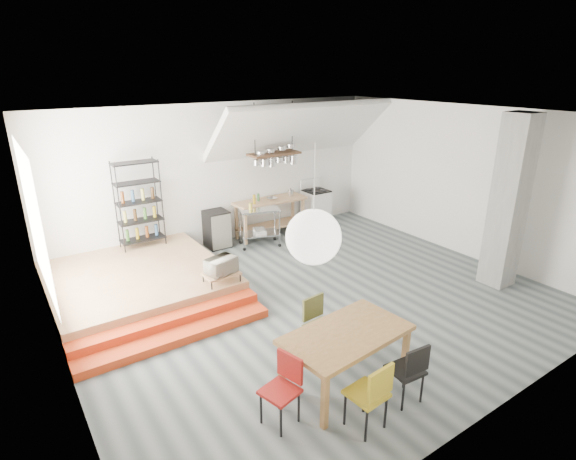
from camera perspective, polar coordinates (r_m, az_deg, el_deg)
floor at (r=8.19m, az=3.05°, el=-8.55°), size 8.00×8.00×0.00m
wall_back at (r=10.46m, az=-8.51°, el=6.98°), size 8.00×0.04×3.20m
wall_left at (r=6.16m, az=-27.92°, el=-4.43°), size 0.04×7.00×3.20m
wall_right at (r=10.41m, az=21.16°, el=5.80°), size 0.04×7.00×3.20m
ceiling at (r=7.24m, az=3.52°, el=14.34°), size 8.00×7.00×0.02m
slope_ceiling at (r=10.69m, az=1.59°, el=12.64°), size 4.40×1.44×1.32m
window_pane at (r=7.52m, az=-29.53°, el=1.05°), size 0.02×2.50×2.20m
platform at (r=8.75m, az=-18.50°, el=-6.19°), size 3.00×3.00×0.40m
step_lower at (r=7.17m, az=-13.79°, el=-13.04°), size 3.00×0.35×0.13m
step_upper at (r=7.42m, az=-14.83°, el=-11.33°), size 3.00×0.35×0.27m
concrete_column at (r=9.07m, az=26.24°, el=3.14°), size 0.50×0.50×3.20m
kitchen_counter at (r=10.93m, az=-2.26°, el=2.45°), size 1.80×0.60×0.91m
stove at (r=11.74m, az=3.54°, el=2.93°), size 0.60×0.60×1.18m
pot_rack at (r=10.43m, az=-1.56°, el=9.27°), size 1.20×0.50×1.43m
wire_shelving at (r=9.57m, az=-18.43°, el=3.29°), size 0.88×0.38×1.80m
microwave_shelf at (r=7.87m, az=-8.44°, el=-5.54°), size 0.60×0.40×0.16m
paper_lantern at (r=4.79m, az=3.25°, el=-0.89°), size 0.60×0.60×0.60m
dining_table at (r=5.86m, az=7.41°, el=-13.45°), size 1.71×1.07×0.78m
chair_mustard at (r=5.35m, az=10.59°, el=-19.51°), size 0.44×0.44×0.89m
chair_black at (r=5.83m, az=15.21°, el=-16.58°), size 0.41×0.41×0.83m
chair_olive at (r=6.51m, az=3.82°, el=-11.45°), size 0.43×0.43×0.86m
chair_red at (r=5.41m, az=-0.53°, el=-18.92°), size 0.47×0.47×0.84m
rolling_cart at (r=10.29m, az=-3.64°, el=1.03°), size 1.00×0.75×0.89m
mini_fridge at (r=10.39m, az=-9.03°, el=0.13°), size 0.50×0.50×0.85m
microwave at (r=7.80m, az=-8.50°, el=-4.49°), size 0.58×0.46×0.28m
bowl at (r=10.80m, az=-2.06°, el=3.99°), size 0.24×0.24×0.06m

